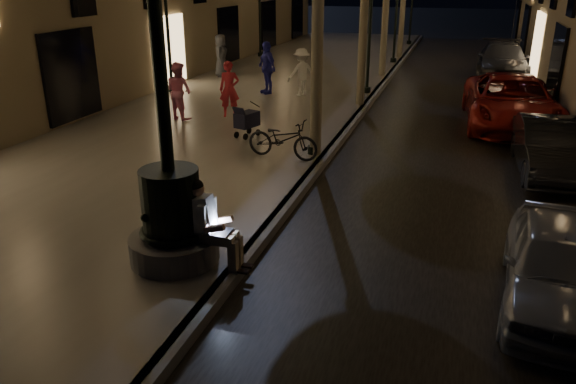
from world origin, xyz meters
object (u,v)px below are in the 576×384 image
(pedestrian_dark, at_px, (221,56))
(pedestrian_red, at_px, (229,89))
(pedestrian_blue, at_px, (267,68))
(lamp_curb_a, at_px, (315,28))
(bicycle, at_px, (283,139))
(car_second, at_px, (550,148))
(lamp_curb_b, at_px, (371,8))
(car_third, at_px, (511,102))
(pedestrian_pink, at_px, (179,91))
(car_rear, at_px, (502,61))
(lamp_left_b, at_px, (166,8))
(seated_man_laptop, at_px, (209,222))
(pedestrian_white, at_px, (302,72))
(stroller, at_px, (247,120))
(car_front, at_px, (559,266))
(fountain_lamppost, at_px, (171,200))

(pedestrian_dark, bearing_deg, pedestrian_red, -164.47)
(pedestrian_blue, bearing_deg, lamp_curb_a, -19.93)
(pedestrian_blue, height_order, bicycle, pedestrian_blue)
(car_second, bearing_deg, lamp_curb_b, 125.05)
(pedestrian_red, height_order, pedestrian_blue, pedestrian_blue)
(car_third, bearing_deg, bicycle, -137.77)
(pedestrian_pink, xyz_separation_m, bicycle, (4.20, -2.81, -0.39))
(car_rear, distance_m, pedestrian_pink, 15.28)
(lamp_left_b, bearing_deg, seated_man_laptop, -59.70)
(lamp_left_b, relative_size, pedestrian_white, 2.84)
(stroller, bearing_deg, seated_man_laptop, -54.44)
(lamp_curb_a, bearing_deg, stroller, 156.03)
(pedestrian_blue, bearing_deg, seated_man_laptop, -32.42)
(stroller, bearing_deg, lamp_curb_b, 92.33)
(pedestrian_blue, bearing_deg, pedestrian_dark, 179.82)
(pedestrian_red, height_order, pedestrian_pink, pedestrian_pink)
(car_second, relative_size, car_third, 0.70)
(seated_man_laptop, xyz_separation_m, car_rear, (5.12, 19.93, -0.17))
(lamp_curb_b, relative_size, pedestrian_dark, 2.69)
(car_front, height_order, car_third, car_third)
(stroller, height_order, pedestrian_pink, pedestrian_pink)
(seated_man_laptop, bearing_deg, fountain_lamppost, 180.00)
(fountain_lamppost, height_order, pedestrian_pink, fountain_lamppost)
(car_front, bearing_deg, lamp_left_b, 141.52)
(pedestrian_pink, relative_size, pedestrian_blue, 0.92)
(lamp_curb_a, bearing_deg, lamp_left_b, 139.80)
(lamp_curb_b, distance_m, pedestrian_white, 3.35)
(lamp_left_b, height_order, car_front, lamp_left_b)
(stroller, relative_size, car_front, 0.27)
(pedestrian_dark, bearing_deg, fountain_lamppost, -169.14)
(pedestrian_red, distance_m, pedestrian_blue, 3.76)
(seated_man_laptop, distance_m, stroller, 7.25)
(lamp_curb_b, relative_size, car_front, 1.33)
(pedestrian_dark, bearing_deg, lamp_left_b, 162.16)
(pedestrian_red, xyz_separation_m, pedestrian_white, (1.26, 3.76, -0.01))
(pedestrian_white, bearing_deg, car_third, 122.41)
(seated_man_laptop, distance_m, lamp_left_b, 14.09)
(lamp_curb_a, distance_m, pedestrian_pink, 5.75)
(lamp_left_b, distance_m, pedestrian_blue, 4.19)
(car_front, height_order, pedestrian_white, pedestrian_white)
(fountain_lamppost, relative_size, pedestrian_blue, 2.75)
(lamp_curb_b, xyz_separation_m, pedestrian_white, (-2.22, -1.23, -2.19))
(lamp_curb_b, distance_m, car_rear, 8.16)
(seated_man_laptop, height_order, car_third, seated_man_laptop)
(seated_man_laptop, xyz_separation_m, pedestrian_white, (-2.13, 12.77, 0.12))
(lamp_curb_b, distance_m, pedestrian_pink, 7.81)
(stroller, height_order, car_second, car_second)
(lamp_left_b, bearing_deg, car_second, -22.74)
(pedestrian_red, bearing_deg, pedestrian_white, 51.19)
(pedestrian_white, bearing_deg, pedestrian_blue, -43.47)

